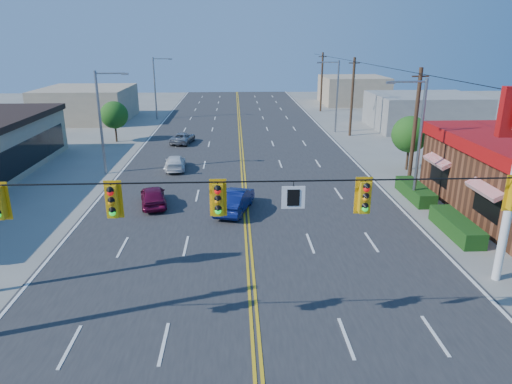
{
  "coord_description": "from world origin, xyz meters",
  "views": [
    {
      "loc": [
        -0.65,
        -13.65,
        10.26
      ],
      "look_at": [
        0.5,
        10.23,
        2.2
      ],
      "focal_mm": 32.0,
      "sensor_mm": 36.0,
      "label": 1
    }
  ],
  "objects_px": {
    "car_magenta": "(153,197)",
    "car_white": "(175,163)",
    "car_silver": "(183,138)",
    "signal_span": "(252,215)",
    "car_blue": "(235,201)"
  },
  "relations": [
    {
      "from": "car_magenta",
      "to": "car_silver",
      "type": "bearing_deg",
      "value": -102.07
    },
    {
      "from": "car_blue",
      "to": "car_white",
      "type": "distance_m",
      "value": 10.94
    },
    {
      "from": "car_magenta",
      "to": "car_silver",
      "type": "height_order",
      "value": "car_magenta"
    },
    {
      "from": "signal_span",
      "to": "car_white",
      "type": "xyz_separation_m",
      "value": [
        -5.42,
        22.76,
        -4.32
      ]
    },
    {
      "from": "signal_span",
      "to": "car_blue",
      "type": "bearing_deg",
      "value": 92.56
    },
    {
      "from": "signal_span",
      "to": "car_magenta",
      "type": "bearing_deg",
      "value": 112.18
    },
    {
      "from": "car_magenta",
      "to": "car_white",
      "type": "height_order",
      "value": "car_magenta"
    },
    {
      "from": "signal_span",
      "to": "car_magenta",
      "type": "relative_size",
      "value": 6.4
    },
    {
      "from": "car_magenta",
      "to": "car_blue",
      "type": "xyz_separation_m",
      "value": [
        5.21,
        -1.25,
        0.09
      ]
    },
    {
      "from": "signal_span",
      "to": "car_blue",
      "type": "xyz_separation_m",
      "value": [
        -0.58,
        12.95,
        -4.15
      ]
    },
    {
      "from": "car_silver",
      "to": "signal_span",
      "type": "bearing_deg",
      "value": 110.74
    },
    {
      "from": "car_magenta",
      "to": "car_silver",
      "type": "relative_size",
      "value": 0.96
    },
    {
      "from": "signal_span",
      "to": "car_magenta",
      "type": "xyz_separation_m",
      "value": [
        -5.79,
        14.2,
        -4.24
      ]
    },
    {
      "from": "car_magenta",
      "to": "car_white",
      "type": "distance_m",
      "value": 8.57
    },
    {
      "from": "signal_span",
      "to": "car_blue",
      "type": "relative_size",
      "value": 5.47
    }
  ]
}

